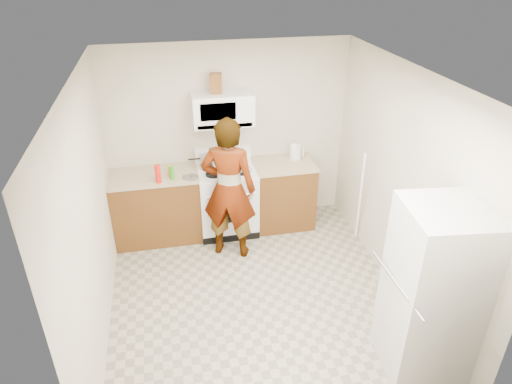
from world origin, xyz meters
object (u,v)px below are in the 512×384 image
object	(u,v)px
fridge	(433,293)
kettle	(295,152)
microwave	(223,109)
person	(229,189)
saucepan	(209,161)
gas_range	(227,198)

from	to	relation	value
fridge	kettle	size ratio (longest dim) A/B	8.85
microwave	fridge	xyz separation A→B (m)	(1.41, -2.80, -0.85)
microwave	person	world-z (taller)	microwave
kettle	saucepan	bearing A→B (deg)	-159.94
gas_range	kettle	xyz separation A→B (m)	(0.97, 0.11, 0.55)
person	kettle	size ratio (longest dim) A/B	9.51
person	kettle	distance (m)	1.22
microwave	saucepan	size ratio (longest dim) A/B	3.06
saucepan	kettle	bearing A→B (deg)	1.32
person	fridge	distance (m)	2.58
gas_range	fridge	xyz separation A→B (m)	(1.41, -2.67, 0.36)
gas_range	microwave	world-z (taller)	microwave
person	fridge	size ratio (longest dim) A/B	1.07
gas_range	microwave	size ratio (longest dim) A/B	1.49
fridge	saucepan	distance (m)	3.21
fridge	saucepan	xyz separation A→B (m)	(-1.62, 2.76, 0.17)
person	saucepan	xyz separation A→B (m)	(-0.16, 0.63, 0.11)
microwave	saucepan	bearing A→B (deg)	-168.76
fridge	kettle	bearing A→B (deg)	105.78
fridge	saucepan	size ratio (longest dim) A/B	6.84
person	kettle	xyz separation A→B (m)	(1.02, 0.66, 0.12)
gas_range	person	bearing A→B (deg)	-95.23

